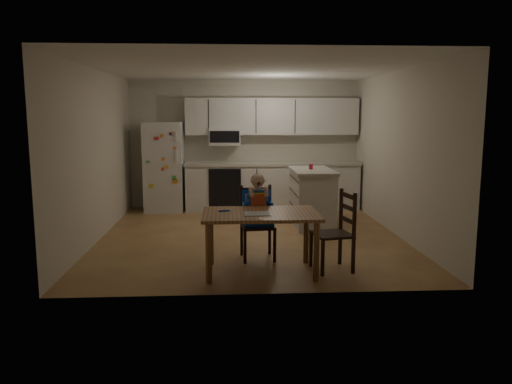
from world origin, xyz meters
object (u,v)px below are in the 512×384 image
at_px(refrigerator, 164,167).
at_px(chair_booster, 257,207).
at_px(chair_side, 340,226).
at_px(kitchen_island, 312,197).
at_px(dining_table, 261,221).
at_px(red_cup, 311,167).

distance_m(refrigerator, chair_booster, 3.69).
bearing_deg(chair_side, refrigerator, -157.63).
height_order(chair_booster, chair_side, chair_booster).
bearing_deg(chair_side, chair_booster, -130.85).
bearing_deg(chair_booster, kitchen_island, 56.91).
relative_size(dining_table, chair_booster, 1.22).
distance_m(kitchen_island, chair_side, 2.47).
bearing_deg(dining_table, refrigerator, 111.95).
xyz_separation_m(refrigerator, red_cup, (2.60, -1.38, 0.13)).
relative_size(kitchen_island, chair_booster, 1.15).
bearing_deg(kitchen_island, dining_table, -112.14).
bearing_deg(refrigerator, chair_booster, -64.52).
bearing_deg(dining_table, kitchen_island, 67.86).
bearing_deg(chair_side, dining_table, -96.69).
height_order(kitchen_island, dining_table, kitchen_island).
relative_size(kitchen_island, dining_table, 0.95).
relative_size(refrigerator, dining_table, 1.27).
xyz_separation_m(refrigerator, chair_booster, (1.58, -3.32, -0.19)).
bearing_deg(chair_booster, chair_side, -34.80).
relative_size(refrigerator, red_cup, 19.64).
relative_size(refrigerator, chair_booster, 1.55).
relative_size(red_cup, chair_booster, 0.08).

